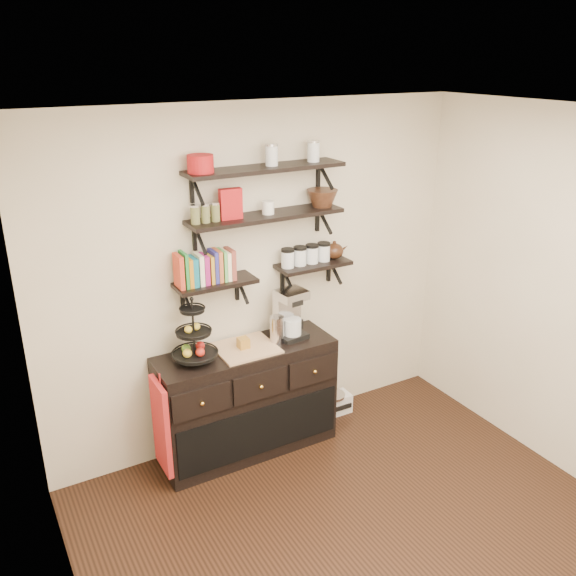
# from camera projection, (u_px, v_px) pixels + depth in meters

# --- Properties ---
(floor) EXTENTS (3.50, 3.50, 0.00)m
(floor) POSITION_uv_depth(u_px,v_px,m) (388.00, 563.00, 3.84)
(floor) COLOR black
(floor) RESTS_ON ground
(ceiling) EXTENTS (3.50, 3.50, 0.02)m
(ceiling) POSITION_uv_depth(u_px,v_px,m) (423.00, 123.00, 2.86)
(ceiling) COLOR white
(ceiling) RESTS_ON back_wall
(back_wall) EXTENTS (3.50, 0.02, 2.70)m
(back_wall) POSITION_uv_depth(u_px,v_px,m) (259.00, 279.00, 4.77)
(back_wall) COLOR beige
(back_wall) RESTS_ON ground
(left_wall) EXTENTS (0.02, 3.50, 2.70)m
(left_wall) POSITION_uv_depth(u_px,v_px,m) (76.00, 477.00, 2.55)
(left_wall) COLOR beige
(left_wall) RESTS_ON ground
(shelf_top) EXTENTS (1.20, 0.27, 0.23)m
(shelf_top) POSITION_uv_depth(u_px,v_px,m) (265.00, 169.00, 4.35)
(shelf_top) COLOR black
(shelf_top) RESTS_ON back_wall
(shelf_mid) EXTENTS (1.20, 0.27, 0.23)m
(shelf_mid) POSITION_uv_depth(u_px,v_px,m) (266.00, 217.00, 4.47)
(shelf_mid) COLOR black
(shelf_mid) RESTS_ON back_wall
(shelf_low_left) EXTENTS (0.60, 0.25, 0.23)m
(shelf_low_left) POSITION_uv_depth(u_px,v_px,m) (215.00, 284.00, 4.46)
(shelf_low_left) COLOR black
(shelf_low_left) RESTS_ON back_wall
(shelf_low_right) EXTENTS (0.60, 0.25, 0.23)m
(shelf_low_right) POSITION_uv_depth(u_px,v_px,m) (313.00, 265.00, 4.84)
(shelf_low_right) COLOR black
(shelf_low_right) RESTS_ON back_wall
(cookbooks) EXTENTS (0.43, 0.15, 0.26)m
(cookbooks) POSITION_uv_depth(u_px,v_px,m) (208.00, 267.00, 4.38)
(cookbooks) COLOR red
(cookbooks) RESTS_ON shelf_low_left
(glass_canisters) EXTENTS (0.43, 0.10, 0.13)m
(glass_canisters) POSITION_uv_depth(u_px,v_px,m) (306.00, 256.00, 4.78)
(glass_canisters) COLOR silver
(glass_canisters) RESTS_ON shelf_low_right
(sideboard) EXTENTS (1.40, 0.50, 0.92)m
(sideboard) POSITION_uv_depth(u_px,v_px,m) (247.00, 400.00, 4.80)
(sideboard) COLOR black
(sideboard) RESTS_ON floor
(fruit_stand) EXTENTS (0.33, 0.33, 0.48)m
(fruit_stand) POSITION_uv_depth(u_px,v_px,m) (194.00, 341.00, 4.39)
(fruit_stand) COLOR black
(fruit_stand) RESTS_ON sideboard
(candle) EXTENTS (0.08, 0.08, 0.08)m
(candle) POSITION_uv_depth(u_px,v_px,m) (243.00, 343.00, 4.60)
(candle) COLOR #9E6E24
(candle) RESTS_ON sideboard
(coffee_maker) EXTENTS (0.24, 0.23, 0.40)m
(coffee_maker) POSITION_uv_depth(u_px,v_px,m) (289.00, 314.00, 4.77)
(coffee_maker) COLOR black
(coffee_maker) RESTS_ON sideboard
(thermal_carafe) EXTENTS (0.11, 0.11, 0.22)m
(thermal_carafe) POSITION_uv_depth(u_px,v_px,m) (277.00, 330.00, 4.70)
(thermal_carafe) COLOR silver
(thermal_carafe) RESTS_ON sideboard
(apron) EXTENTS (0.04, 0.30, 0.71)m
(apron) POSITION_uv_depth(u_px,v_px,m) (161.00, 427.00, 4.36)
(apron) COLOR #A71228
(apron) RESTS_ON sideboard
(radio) EXTENTS (0.33, 0.22, 0.19)m
(radio) POSITION_uv_depth(u_px,v_px,m) (333.00, 404.00, 5.40)
(radio) COLOR silver
(radio) RESTS_ON floor
(recipe_box) EXTENTS (0.16, 0.07, 0.22)m
(recipe_box) POSITION_uv_depth(u_px,v_px,m) (231.00, 204.00, 4.29)
(recipe_box) COLOR #A61316
(recipe_box) RESTS_ON shelf_mid
(walnut_bowl) EXTENTS (0.24, 0.24, 0.13)m
(walnut_bowl) POSITION_uv_depth(u_px,v_px,m) (322.00, 198.00, 4.66)
(walnut_bowl) COLOR black
(walnut_bowl) RESTS_ON shelf_mid
(ramekins) EXTENTS (0.09, 0.09, 0.10)m
(ramekins) POSITION_uv_depth(u_px,v_px,m) (268.00, 208.00, 4.45)
(ramekins) COLOR white
(ramekins) RESTS_ON shelf_mid
(teapot) EXTENTS (0.23, 0.19, 0.15)m
(teapot) POSITION_uv_depth(u_px,v_px,m) (334.00, 250.00, 4.90)
(teapot) COLOR black
(teapot) RESTS_ON shelf_low_right
(red_pot) EXTENTS (0.18, 0.18, 0.12)m
(red_pot) POSITION_uv_depth(u_px,v_px,m) (200.00, 164.00, 4.09)
(red_pot) COLOR #A61316
(red_pot) RESTS_ON shelf_top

